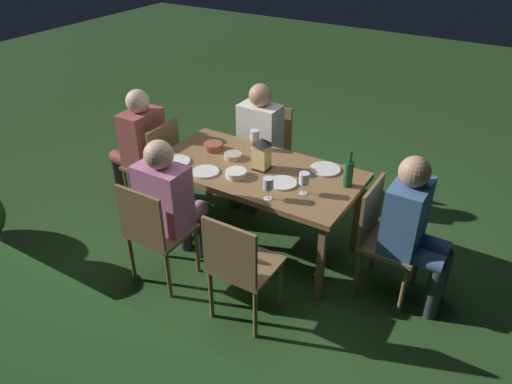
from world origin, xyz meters
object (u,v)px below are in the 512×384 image
person_in_blue (414,226)px  chair_side_right_a (240,264)px  wine_glass_c (255,136)px  bowl_salad (236,173)px  green_bottle_on_table (349,173)px  chair_side_left_b (267,146)px  lantern_centerpiece (262,152)px  plate_d (325,169)px  bowl_bread (213,146)px  dining_table (256,175)px  person_in_rust (138,142)px  chair_side_right_b (155,230)px  plate_b (282,183)px  chair_head_near (383,235)px  chair_head_far (156,162)px  wine_glass_a (268,185)px  plate_a (206,172)px  wine_glass_b (304,179)px  person_in_pink (170,200)px  person_in_cream (257,139)px  plate_c (177,161)px

person_in_blue → chair_side_right_a: bearing=42.2°
wine_glass_c → bowl_salad: 0.51m
green_bottle_on_table → bowl_salad: bearing=22.0°
chair_side_left_b → wine_glass_c: wine_glass_c is taller
lantern_centerpiece → wine_glass_c: size_ratio=1.57×
plate_d → bowl_bread: bowl_bread is taller
dining_table → person_in_rust: size_ratio=1.44×
chair_side_right_b → green_bottle_on_table: green_bottle_on_table is taller
plate_b → bowl_salad: 0.37m
chair_head_near → wine_glass_c: size_ratio=5.15×
person_in_rust → wine_glass_c: bearing=-164.3°
chair_head_far → bowl_salad: 1.06m
dining_table → wine_glass_a: wine_glass_a is taller
plate_a → plate_b: (-0.60, -0.16, 0.00)m
chair_head_far → wine_glass_b: size_ratio=5.15×
chair_side_right_b → plate_b: chair_side_right_b is taller
person_in_rust → bowl_bread: person_in_rust is taller
chair_head_far → wine_glass_c: (-0.88, -0.30, 0.35)m
person_in_pink → person_in_cream: size_ratio=1.00×
wine_glass_c → bowl_salad: size_ratio=1.03×
plate_a → bowl_salad: bowl_salad is taller
chair_head_far → wine_glass_a: size_ratio=5.15×
dining_table → plate_b: bearing=161.8°
plate_d → person_in_cream: bearing=-22.5°
chair_side_right_a → lantern_centerpiece: bearing=-68.3°
wine_glass_c → chair_head_near: bearing=166.6°
lantern_centerpiece → plate_c: size_ratio=1.23×
chair_side_left_b → bowl_salad: size_ratio=5.29×
chair_head_near → wine_glass_a: 0.91m
person_in_rust → plate_b: size_ratio=5.21×
wine_glass_b → wine_glass_c: same height
person_in_pink → person_in_blue: same height
plate_a → plate_c: (0.30, -0.02, 0.00)m
dining_table → chair_side_right_a: size_ratio=1.90×
chair_side_left_b → chair_side_right_a: same height
chair_side_right_b → plate_c: chair_side_right_b is taller
person_in_blue → person_in_cream: (1.64, -0.62, 0.00)m
plate_d → chair_side_right_b: bearing=51.9°
chair_side_right_b → person_in_blue: person_in_blue is taller
person_in_blue → wine_glass_c: size_ratio=6.80×
person_in_pink → person_in_cream: 1.24m
chair_side_left_b → plate_d: bearing=147.2°
person_in_rust → bowl_salad: size_ratio=7.00×
plate_d → green_bottle_on_table: bearing=150.9°
plate_b → bowl_salad: bowl_salad is taller
lantern_centerpiece → bowl_bread: size_ratio=1.65×
chair_side_right_b → wine_glass_c: (-0.17, -1.12, 0.35)m
person_in_rust → chair_head_near: 2.35m
chair_side_right_b → chair_head_near: same height
wine_glass_a → wine_glass_b: 0.27m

